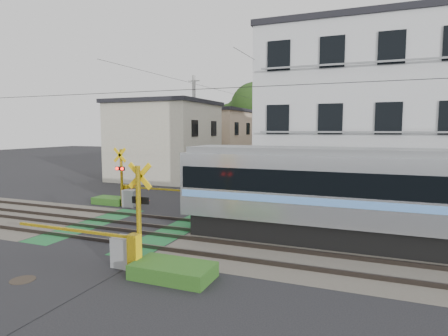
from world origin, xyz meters
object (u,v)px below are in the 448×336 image
at_px(apartment_block, 362,118).
at_px(manhole_cover, 23,280).
at_px(crossing_signal_near, 126,244).
at_px(pedestrian, 288,154).
at_px(crossing_signal_far, 129,193).

distance_m(apartment_block, manhole_cover, 17.54).
bearing_deg(crossing_signal_near, apartment_block, 65.78).
xyz_separation_m(crossing_signal_near, pedestrian, (-3.63, 39.43, 0.12)).
height_order(crossing_signal_near, manhole_cover, crossing_signal_near).
relative_size(pedestrian, manhole_cover, 2.53).
bearing_deg(pedestrian, manhole_cover, 109.24).
height_order(crossing_signal_far, manhole_cover, crossing_signal_far).
bearing_deg(manhole_cover, crossing_signal_far, 109.05).
bearing_deg(manhole_cover, crossing_signal_near, 41.40).
xyz_separation_m(pedestrian, manhole_cover, (1.60, -41.22, -0.82)).
relative_size(crossing_signal_near, pedestrian, 2.87).
bearing_deg(pedestrian, crossing_signal_near, 112.28).
bearing_deg(manhole_cover, apartment_block, 61.99).
height_order(pedestrian, manhole_cover, pedestrian).
bearing_deg(crossing_signal_near, crossing_signal_far, 125.29).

